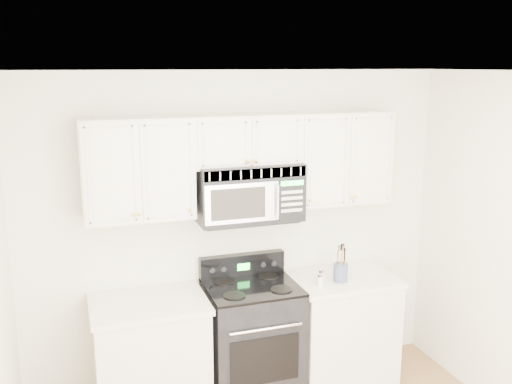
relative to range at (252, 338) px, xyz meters
name	(u,v)px	position (x,y,z in m)	size (l,w,h in m)	color
room	(332,318)	(-0.01, -1.45, 0.82)	(3.51, 3.51, 2.61)	brown
base_cabinet_left	(151,361)	(-0.81, -0.01, -0.06)	(0.86, 0.65, 0.92)	beige
base_cabinet_right	(340,331)	(0.79, -0.01, -0.06)	(0.86, 0.65, 0.92)	beige
range	(252,338)	(0.00, 0.00, 0.00)	(0.72, 0.66, 1.11)	black
upper_cabinets	(244,158)	(-0.01, 0.14, 1.45)	(2.44, 0.37, 0.75)	beige
microwave	(248,192)	(0.00, 0.09, 1.19)	(0.81, 0.46, 0.45)	black
utensil_crock	(340,272)	(0.72, -0.10, 0.52)	(0.12, 0.12, 0.31)	#3D496F
shaker_salt	(322,277)	(0.56, -0.10, 0.49)	(0.05, 0.05, 0.11)	silver
shaker_pepper	(320,281)	(0.51, -0.17, 0.49)	(0.04, 0.04, 0.10)	silver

